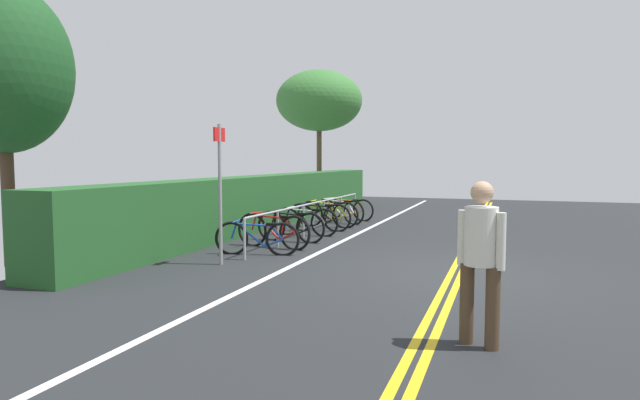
{
  "coord_description": "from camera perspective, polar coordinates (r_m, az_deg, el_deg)",
  "views": [
    {
      "loc": [
        -8.72,
        -0.76,
        1.84
      ],
      "look_at": [
        1.83,
        3.01,
        0.98
      ],
      "focal_mm": 29.65,
      "sensor_mm": 36.0,
      "label": 1
    }
  ],
  "objects": [
    {
      "name": "ground_plane",
      "position": [
        8.95,
        14.5,
        -7.8
      ],
      "size": [
        33.75,
        12.98,
        0.05
      ],
      "primitive_type": "cube",
      "color": "#232628"
    },
    {
      "name": "centre_line_yellow_inner",
      "position": [
        8.93,
        15.02,
        -7.65
      ],
      "size": [
        30.37,
        0.1,
        0.0
      ],
      "primitive_type": "cube",
      "color": "gold",
      "rests_on": "ground_plane"
    },
    {
      "name": "centre_line_yellow_outer",
      "position": [
        8.95,
        13.99,
        -7.62
      ],
      "size": [
        30.37,
        0.1,
        0.0
      ],
      "primitive_type": "cube",
      "color": "gold",
      "rests_on": "ground_plane"
    },
    {
      "name": "bike_lane_stripe_white",
      "position": [
        9.57,
        -2.2,
        -6.7
      ],
      "size": [
        30.37,
        0.12,
        0.0
      ],
      "primitive_type": "cube",
      "color": "white",
      "rests_on": "ground_plane"
    },
    {
      "name": "bike_rack",
      "position": [
        13.14,
        -0.62,
        -1.06
      ],
      "size": [
        7.44,
        0.05,
        0.79
      ],
      "color": "#9EA0A5",
      "rests_on": "ground_plane"
    },
    {
      "name": "bicycle_0",
      "position": [
        10.31,
        -6.81,
        -4.13
      ],
      "size": [
        0.52,
        1.66,
        0.69
      ],
      "color": "black",
      "rests_on": "ground_plane"
    },
    {
      "name": "bicycle_1",
      "position": [
        11.09,
        -5.08,
        -3.34
      ],
      "size": [
        0.46,
        1.79,
        0.76
      ],
      "color": "black",
      "rests_on": "ground_plane"
    },
    {
      "name": "bicycle_2",
      "position": [
        11.91,
        -3.18,
        -2.87
      ],
      "size": [
        0.46,
        1.68,
        0.73
      ],
      "color": "black",
      "rests_on": "ground_plane"
    },
    {
      "name": "bicycle_3",
      "position": [
        12.84,
        -1.56,
        -2.35
      ],
      "size": [
        0.46,
        1.67,
        0.72
      ],
      "color": "black",
      "rests_on": "ground_plane"
    },
    {
      "name": "bicycle_4",
      "position": [
        13.62,
        -0.14,
        -1.87
      ],
      "size": [
        0.47,
        1.69,
        0.77
      ],
      "color": "black",
      "rests_on": "ground_plane"
    },
    {
      "name": "bicycle_5",
      "position": [
        14.42,
        0.83,
        -1.54
      ],
      "size": [
        0.46,
        1.74,
        0.76
      ],
      "color": "black",
      "rests_on": "ground_plane"
    },
    {
      "name": "bicycle_6",
      "position": [
        15.36,
        2.13,
        -1.21
      ],
      "size": [
        0.67,
        1.66,
        0.74
      ],
      "color": "black",
      "rests_on": "ground_plane"
    },
    {
      "name": "bicycle_7",
      "position": [
        16.16,
        3.01,
        -1.0
      ],
      "size": [
        0.47,
        1.72,
        0.71
      ],
      "color": "black",
      "rests_on": "ground_plane"
    },
    {
      "name": "pedestrian",
      "position": [
        5.41,
        16.96,
        -5.44
      ],
      "size": [
        0.32,
        0.46,
        1.63
      ],
      "color": "#4C3826",
      "rests_on": "ground_plane"
    },
    {
      "name": "sign_post_near",
      "position": [
        9.35,
        -10.75,
        1.99
      ],
      "size": [
        0.36,
        0.06,
        2.45
      ],
      "color": "gray",
      "rests_on": "ground_plane"
    },
    {
      "name": "hedge_backdrop",
      "position": [
        15.22,
        -5.17,
        0.07
      ],
      "size": [
        16.39,
        0.94,
        1.41
      ],
      "primitive_type": "cube",
      "color": "#235626",
      "rests_on": "ground_plane"
    },
    {
      "name": "tree_near_left",
      "position": [
        10.61,
        -31.06,
        12.06
      ],
      "size": [
        2.25,
        2.25,
        4.83
      ],
      "color": "#473323",
      "rests_on": "ground_plane"
    },
    {
      "name": "tree_mid",
      "position": [
        21.73,
        -0.09,
        10.64
      ],
      "size": [
        3.48,
        3.48,
        5.45
      ],
      "color": "brown",
      "rests_on": "ground_plane"
    }
  ]
}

